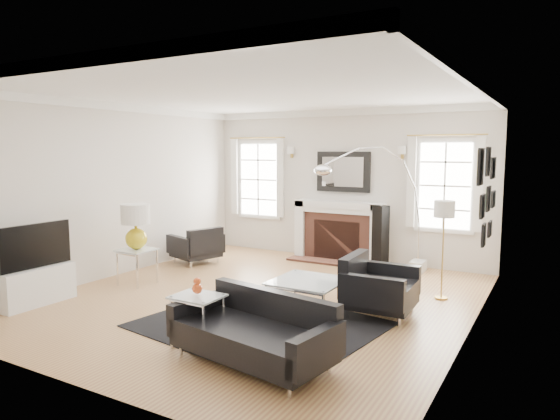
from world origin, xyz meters
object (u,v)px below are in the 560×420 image
Objects in this scene: armchair_right at (376,288)px; gourd_lamp at (136,223)px; sofa at (256,333)px; arc_floor_lamp at (372,203)px; armchair_left at (197,246)px; fireplace at (339,232)px; coffee_table at (308,282)px.

armchair_right is 1.34× the size of gourd_lamp.
sofa is 2.01m from armchair_right.
arc_floor_lamp is (2.90, 2.40, 0.24)m from gourd_lamp.
armchair_left is 3.25m from arc_floor_lamp.
fireplace is 1.28m from arc_floor_lamp.
arc_floor_lamp is at bearing 110.87° from armchair_right.
gourd_lamp reaches higher than fireplace.
sofa is at bearing -76.71° from fireplace.
sofa is 4.48m from armchair_left.
armchair_left reaches higher than coffee_table.
coffee_table is 2.89m from gourd_lamp.
fireplace is at bearing 105.50° from coffee_table.
armchair_right is (0.54, 1.93, 0.05)m from sofa.
fireplace is at bearing 56.71° from gourd_lamp.
gourd_lamp is at bearing -123.29° from fireplace.
gourd_lamp is at bearing -176.08° from coffee_table.
arc_floor_lamp reaches higher than fireplace.
gourd_lamp reaches higher than sofa.
fireplace is 3.71m from gourd_lamp.
coffee_table is (-0.28, 1.70, 0.06)m from sofa.
sofa is (1.08, -4.59, -0.25)m from fireplace.
armchair_left is 3.27m from coffee_table.
armchair_right is 3.73m from gourd_lamp.
sofa is 2.52× the size of gourd_lamp.
armchair_right is 1.08× the size of coffee_table.
sofa is 4.01m from arc_floor_lamp.
armchair_left is 1.44× the size of gourd_lamp.
arc_floor_lamp is (0.88, -0.69, 0.64)m from fireplace.
armchair_left is at bearing -165.25° from arc_floor_lamp.
gourd_lamp reaches higher than armchair_left.
coffee_table is at bearing -74.50° from fireplace.
sofa is 3.52m from gourd_lamp.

